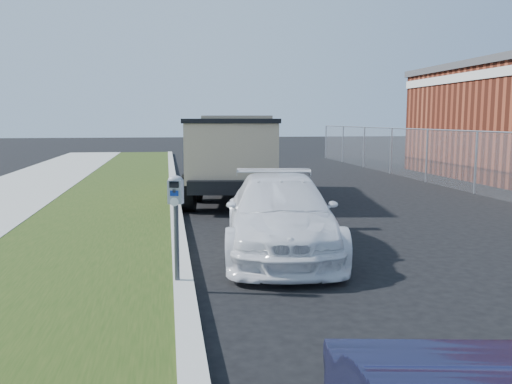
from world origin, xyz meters
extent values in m
plane|color=black|center=(0.00, 0.00, 0.00)|extent=(120.00, 120.00, 0.00)
cube|color=#989890|center=(-2.60, 2.00, 0.07)|extent=(0.25, 50.00, 0.15)
cube|color=#1F370F|center=(-4.20, 2.00, 0.07)|extent=(3.00, 50.00, 0.13)
plane|color=slate|center=(6.00, 7.00, 0.90)|extent=(0.00, 30.00, 30.00)
cylinder|color=#9399A0|center=(6.00, 7.00, 1.80)|extent=(0.04, 30.00, 0.04)
cylinder|color=#9399A0|center=(6.00, 7.00, 0.90)|extent=(0.06, 0.06, 1.80)
cylinder|color=#9399A0|center=(6.00, 10.00, 0.90)|extent=(0.06, 0.06, 1.80)
cylinder|color=#9399A0|center=(6.00, 13.00, 0.90)|extent=(0.06, 0.06, 1.80)
cylinder|color=#9399A0|center=(6.00, 16.00, 0.90)|extent=(0.06, 0.06, 1.80)
cylinder|color=#9399A0|center=(6.00, 19.00, 0.90)|extent=(0.06, 0.06, 1.80)
cylinder|color=#9399A0|center=(6.00, 22.00, 0.90)|extent=(0.06, 0.06, 1.80)
cube|color=silver|center=(7.48, 8.00, 3.60)|extent=(0.06, 14.00, 0.30)
cylinder|color=#3F4247|center=(-2.67, -0.71, 0.61)|extent=(0.08, 0.08, 0.97)
cube|color=gray|center=(-2.67, -0.71, 1.26)|extent=(0.20, 0.16, 0.29)
ellipsoid|color=gray|center=(-2.67, -0.71, 1.40)|extent=(0.21, 0.17, 0.11)
cube|color=black|center=(-2.69, -0.77, 1.35)|extent=(0.11, 0.04, 0.08)
cube|color=navy|center=(-2.69, -0.77, 1.25)|extent=(0.10, 0.04, 0.07)
cylinder|color=silver|center=(-2.69, -0.77, 1.14)|extent=(0.10, 0.04, 0.11)
cube|color=#3F4247|center=(-2.69, -0.77, 1.27)|extent=(0.04, 0.02, 0.05)
imported|color=white|center=(-1.00, 1.13, 0.61)|extent=(2.27, 4.41, 1.22)
cube|color=black|center=(-0.96, 7.12, 0.64)|extent=(2.82, 5.88, 0.31)
cube|color=tan|center=(-0.63, 9.12, 1.37)|extent=(2.30, 1.90, 1.76)
cube|color=black|center=(-0.63, 9.12, 1.72)|extent=(2.33, 1.92, 0.53)
cube|color=tan|center=(-1.07, 6.42, 1.37)|extent=(2.68, 3.99, 1.41)
cube|color=black|center=(-1.07, 6.42, 2.10)|extent=(2.78, 4.09, 0.11)
cube|color=black|center=(-0.50, 9.95, 0.57)|extent=(2.11, 0.47, 0.26)
cylinder|color=black|center=(-1.65, 9.20, 0.44)|extent=(0.42, 0.92, 0.88)
cylinder|color=black|center=(0.35, 8.87, 0.44)|extent=(0.42, 0.92, 0.88)
cylinder|color=black|center=(-2.03, 6.85, 0.44)|extent=(0.42, 0.92, 0.88)
cylinder|color=black|center=(-0.03, 6.52, 0.44)|extent=(0.42, 0.92, 0.88)
cylinder|color=black|center=(-2.28, 5.28, 0.44)|extent=(0.42, 0.92, 0.88)
cylinder|color=black|center=(-0.28, 4.96, 0.44)|extent=(0.42, 0.92, 0.88)
camera|label=1|loc=(-2.76, -7.31, 2.13)|focal=38.00mm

